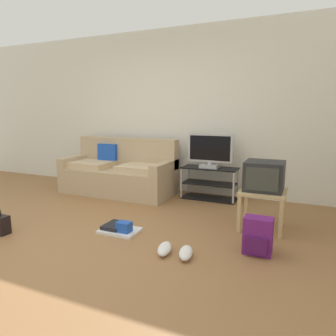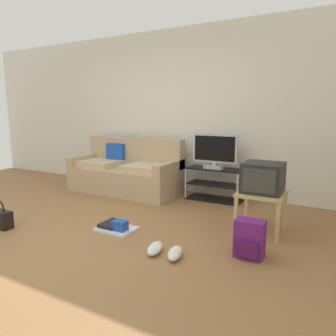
{
  "view_description": "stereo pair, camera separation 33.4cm",
  "coord_description": "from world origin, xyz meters",
  "px_view_note": "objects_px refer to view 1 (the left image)",
  "views": [
    {
      "loc": [
        2.17,
        -2.51,
        1.35
      ],
      "look_at": [
        0.58,
        1.09,
        0.64
      ],
      "focal_mm": 33.35,
      "sensor_mm": 36.0,
      "label": 1
    },
    {
      "loc": [
        2.47,
        -2.36,
        1.35
      ],
      "look_at": [
        0.58,
        1.09,
        0.64
      ],
      "focal_mm": 33.35,
      "sensor_mm": 36.0,
      "label": 2
    }
  ],
  "objects_px": {
    "flat_tv": "(210,151)",
    "side_table": "(263,197)",
    "crt_tv": "(264,176)",
    "backpack": "(258,236)",
    "floor_tray": "(119,228)",
    "tv_stand": "(210,183)",
    "sneakers_pair": "(175,251)",
    "couch": "(120,173)"
  },
  "relations": [
    {
      "from": "flat_tv",
      "to": "backpack",
      "type": "relative_size",
      "value": 1.92
    },
    {
      "from": "couch",
      "to": "floor_tray",
      "type": "distance_m",
      "value": 1.83
    },
    {
      "from": "tv_stand",
      "to": "sneakers_pair",
      "type": "relative_size",
      "value": 2.08
    },
    {
      "from": "side_table",
      "to": "floor_tray",
      "type": "bearing_deg",
      "value": -152.3
    },
    {
      "from": "tv_stand",
      "to": "backpack",
      "type": "relative_size",
      "value": 2.36
    },
    {
      "from": "crt_tv",
      "to": "sneakers_pair",
      "type": "xyz_separation_m",
      "value": [
        -0.66,
        -1.07,
        -0.58
      ]
    },
    {
      "from": "couch",
      "to": "floor_tray",
      "type": "height_order",
      "value": "couch"
    },
    {
      "from": "side_table",
      "to": "floor_tray",
      "type": "xyz_separation_m",
      "value": [
        -1.47,
        -0.77,
        -0.34
      ]
    },
    {
      "from": "backpack",
      "to": "floor_tray",
      "type": "xyz_separation_m",
      "value": [
        -1.52,
        -0.07,
        -0.13
      ]
    },
    {
      "from": "crt_tv",
      "to": "backpack",
      "type": "height_order",
      "value": "crt_tv"
    },
    {
      "from": "crt_tv",
      "to": "backpack",
      "type": "bearing_deg",
      "value": -85.75
    },
    {
      "from": "couch",
      "to": "flat_tv",
      "type": "bearing_deg",
      "value": 7.51
    },
    {
      "from": "tv_stand",
      "to": "floor_tray",
      "type": "distance_m",
      "value": 1.84
    },
    {
      "from": "tv_stand",
      "to": "floor_tray",
      "type": "xyz_separation_m",
      "value": [
        -0.54,
        -1.75,
        -0.21
      ]
    },
    {
      "from": "tv_stand",
      "to": "flat_tv",
      "type": "distance_m",
      "value": 0.51
    },
    {
      "from": "couch",
      "to": "crt_tv",
      "type": "bearing_deg",
      "value": -16.98
    },
    {
      "from": "tv_stand",
      "to": "crt_tv",
      "type": "distance_m",
      "value": 1.39
    },
    {
      "from": "floor_tray",
      "to": "flat_tv",
      "type": "bearing_deg",
      "value": 72.59
    },
    {
      "from": "backpack",
      "to": "flat_tv",
      "type": "bearing_deg",
      "value": 109.77
    },
    {
      "from": "flat_tv",
      "to": "side_table",
      "type": "xyz_separation_m",
      "value": [
        0.92,
        -0.96,
        -0.37
      ]
    },
    {
      "from": "flat_tv",
      "to": "sneakers_pair",
      "type": "bearing_deg",
      "value": -82.47
    },
    {
      "from": "couch",
      "to": "backpack",
      "type": "relative_size",
      "value": 5.17
    },
    {
      "from": "side_table",
      "to": "crt_tv",
      "type": "xyz_separation_m",
      "value": [
        0.0,
        0.02,
        0.24
      ]
    },
    {
      "from": "side_table",
      "to": "crt_tv",
      "type": "relative_size",
      "value": 1.19
    },
    {
      "from": "floor_tray",
      "to": "backpack",
      "type": "bearing_deg",
      "value": 2.63
    },
    {
      "from": "backpack",
      "to": "sneakers_pair",
      "type": "relative_size",
      "value": 0.88
    },
    {
      "from": "crt_tv",
      "to": "floor_tray",
      "type": "distance_m",
      "value": 1.76
    },
    {
      "from": "side_table",
      "to": "floor_tray",
      "type": "distance_m",
      "value": 1.69
    },
    {
      "from": "side_table",
      "to": "sneakers_pair",
      "type": "xyz_separation_m",
      "value": [
        -0.66,
        -1.06,
        -0.34
      ]
    },
    {
      "from": "flat_tv",
      "to": "side_table",
      "type": "height_order",
      "value": "flat_tv"
    },
    {
      "from": "flat_tv",
      "to": "backpack",
      "type": "bearing_deg",
      "value": -59.49
    },
    {
      "from": "tv_stand",
      "to": "side_table",
      "type": "bearing_deg",
      "value": -46.72
    },
    {
      "from": "floor_tray",
      "to": "couch",
      "type": "bearing_deg",
      "value": 122.37
    },
    {
      "from": "flat_tv",
      "to": "crt_tv",
      "type": "relative_size",
      "value": 1.62
    },
    {
      "from": "flat_tv",
      "to": "sneakers_pair",
      "type": "relative_size",
      "value": 1.69
    },
    {
      "from": "crt_tv",
      "to": "sneakers_pair",
      "type": "relative_size",
      "value": 1.04
    },
    {
      "from": "floor_tray",
      "to": "side_table",
      "type": "bearing_deg",
      "value": 27.7
    },
    {
      "from": "tv_stand",
      "to": "flat_tv",
      "type": "xyz_separation_m",
      "value": [
        0.0,
        -0.02,
        0.51
      ]
    },
    {
      "from": "crt_tv",
      "to": "floor_tray",
      "type": "xyz_separation_m",
      "value": [
        -1.47,
        -0.79,
        -0.58
      ]
    },
    {
      "from": "sneakers_pair",
      "to": "floor_tray",
      "type": "height_order",
      "value": "floor_tray"
    },
    {
      "from": "side_table",
      "to": "backpack",
      "type": "relative_size",
      "value": 1.4
    },
    {
      "from": "tv_stand",
      "to": "side_table",
      "type": "xyz_separation_m",
      "value": [
        0.92,
        -0.98,
        0.13
      ]
    }
  ]
}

